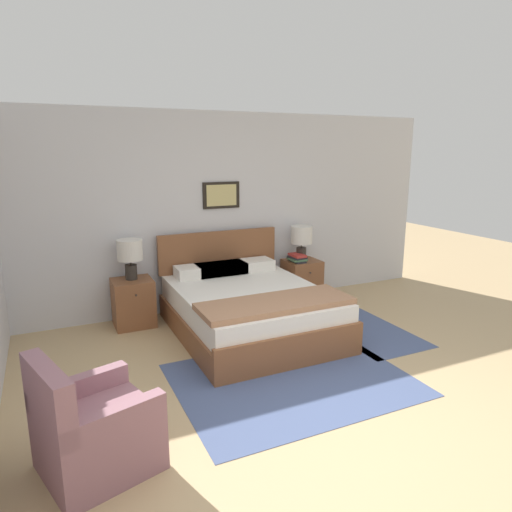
{
  "coord_description": "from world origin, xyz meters",
  "views": [
    {
      "loc": [
        -1.85,
        -2.52,
        2.1
      ],
      "look_at": [
        0.14,
        1.75,
        1.01
      ],
      "focal_mm": 32.0,
      "sensor_mm": 36.0,
      "label": 1
    }
  ],
  "objects_px": {
    "armchair": "(92,431)",
    "table_lamp_near_window": "(130,253)",
    "bed": "(248,308)",
    "nightstand_by_door": "(302,280)",
    "table_lamp_by_door": "(302,237)",
    "nightstand_near_window": "(133,303)"
  },
  "relations": [
    {
      "from": "armchair",
      "to": "table_lamp_by_door",
      "type": "relative_size",
      "value": 1.73
    },
    {
      "from": "table_lamp_near_window",
      "to": "nightstand_near_window",
      "type": "bearing_deg",
      "value": -94.58
    },
    {
      "from": "bed",
      "to": "armchair",
      "type": "bearing_deg",
      "value": -137.47
    },
    {
      "from": "nightstand_near_window",
      "to": "nightstand_by_door",
      "type": "height_order",
      "value": "same"
    },
    {
      "from": "bed",
      "to": "nightstand_by_door",
      "type": "xyz_separation_m",
      "value": [
        1.19,
        0.79,
        -0.01
      ]
    },
    {
      "from": "bed",
      "to": "nightstand_near_window",
      "type": "xyz_separation_m",
      "value": [
        -1.19,
        0.79,
        -0.01
      ]
    },
    {
      "from": "nightstand_near_window",
      "to": "table_lamp_by_door",
      "type": "xyz_separation_m",
      "value": [
        2.38,
        0.03,
        0.62
      ]
    },
    {
      "from": "armchair",
      "to": "table_lamp_by_door",
      "type": "xyz_separation_m",
      "value": [
        3.11,
        2.58,
        0.62
      ]
    },
    {
      "from": "armchair",
      "to": "bed",
      "type": "bearing_deg",
      "value": 115.73
    },
    {
      "from": "nightstand_near_window",
      "to": "bed",
      "type": "bearing_deg",
      "value": -33.65
    },
    {
      "from": "nightstand_near_window",
      "to": "nightstand_by_door",
      "type": "relative_size",
      "value": 1.0
    },
    {
      "from": "armchair",
      "to": "table_lamp_near_window",
      "type": "distance_m",
      "value": 2.75
    },
    {
      "from": "table_lamp_near_window",
      "to": "table_lamp_by_door",
      "type": "xyz_separation_m",
      "value": [
        2.38,
        0.0,
        0.0
      ]
    },
    {
      "from": "table_lamp_near_window",
      "to": "table_lamp_by_door",
      "type": "height_order",
      "value": "same"
    },
    {
      "from": "nightstand_near_window",
      "to": "table_lamp_by_door",
      "type": "bearing_deg",
      "value": 0.7
    },
    {
      "from": "nightstand_near_window",
      "to": "table_lamp_near_window",
      "type": "xyz_separation_m",
      "value": [
        0.0,
        0.03,
        0.62
      ]
    },
    {
      "from": "bed",
      "to": "table_lamp_near_window",
      "type": "relative_size",
      "value": 4.26
    },
    {
      "from": "nightstand_by_door",
      "to": "table_lamp_by_door",
      "type": "bearing_deg",
      "value": 90.13
    },
    {
      "from": "bed",
      "to": "nightstand_by_door",
      "type": "relative_size",
      "value": 3.6
    },
    {
      "from": "nightstand_by_door",
      "to": "bed",
      "type": "bearing_deg",
      "value": -146.42
    },
    {
      "from": "nightstand_by_door",
      "to": "nightstand_near_window",
      "type": "bearing_deg",
      "value": 180.0
    },
    {
      "from": "bed",
      "to": "nightstand_near_window",
      "type": "relative_size",
      "value": 3.6
    }
  ]
}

